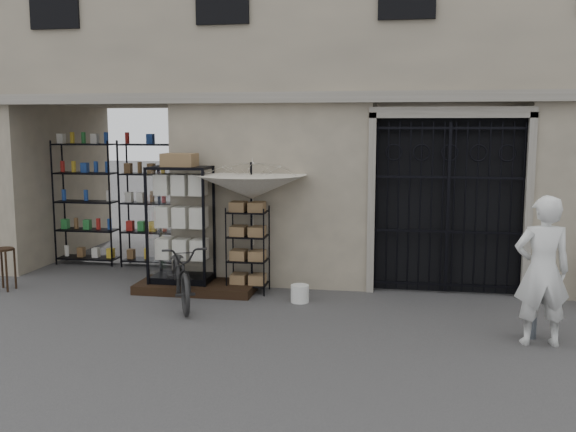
% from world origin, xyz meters
% --- Properties ---
extents(ground, '(80.00, 80.00, 0.00)m').
position_xyz_m(ground, '(0.00, 0.00, 0.00)').
color(ground, black).
rests_on(ground, ground).
extents(main_building, '(14.00, 4.00, 9.00)m').
position_xyz_m(main_building, '(0.00, 4.00, 4.50)').
color(main_building, gray).
rests_on(main_building, ground).
extents(shop_recess, '(3.00, 1.70, 3.00)m').
position_xyz_m(shop_recess, '(-4.50, 2.80, 1.50)').
color(shop_recess, black).
rests_on(shop_recess, ground).
extents(shop_shelving, '(2.70, 0.50, 2.50)m').
position_xyz_m(shop_shelving, '(-4.55, 3.30, 1.25)').
color(shop_shelving, black).
rests_on(shop_shelving, ground).
extents(iron_gate, '(2.50, 0.21, 3.00)m').
position_xyz_m(iron_gate, '(1.75, 2.28, 1.50)').
color(iron_gate, black).
rests_on(iron_gate, ground).
extents(step_platform, '(2.00, 0.90, 0.15)m').
position_xyz_m(step_platform, '(-2.40, 1.55, 0.07)').
color(step_platform, black).
rests_on(step_platform, ground).
extents(display_cabinet, '(1.11, 0.85, 2.13)m').
position_xyz_m(display_cabinet, '(-2.67, 1.58, 1.03)').
color(display_cabinet, black).
rests_on(display_cabinet, step_platform).
extents(wire_rack, '(0.71, 0.57, 1.45)m').
position_xyz_m(wire_rack, '(-1.52, 1.65, 0.71)').
color(wire_rack, black).
rests_on(wire_rack, ground).
extents(market_umbrella, '(2.13, 2.15, 2.63)m').
position_xyz_m(market_umbrella, '(-1.47, 1.71, 1.89)').
color(market_umbrella, black).
rests_on(market_umbrella, ground).
extents(white_bucket, '(0.30, 0.30, 0.28)m').
position_xyz_m(white_bucket, '(-0.57, 1.17, 0.14)').
color(white_bucket, silver).
rests_on(white_bucket, ground).
extents(bicycle, '(1.03, 1.19, 1.90)m').
position_xyz_m(bicycle, '(-2.37, 0.72, 0.00)').
color(bicycle, black).
rests_on(bicycle, ground).
extents(wooden_stool, '(0.46, 0.46, 0.73)m').
position_xyz_m(wooden_stool, '(-5.65, 1.07, 0.38)').
color(wooden_stool, black).
rests_on(wooden_stool, ground).
extents(steel_bollard, '(0.18, 0.18, 0.76)m').
position_xyz_m(steel_bollard, '(2.71, -0.03, 0.38)').
color(steel_bollard, slate).
rests_on(steel_bollard, ground).
extents(shopkeeper, '(0.88, 1.99, 0.46)m').
position_xyz_m(shopkeeper, '(2.76, -0.27, 0.00)').
color(shopkeeper, silver).
rests_on(shopkeeper, ground).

